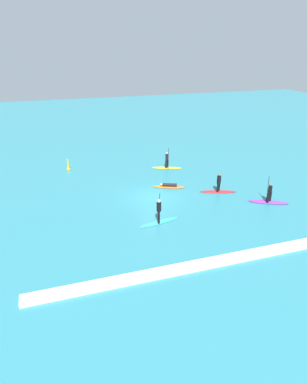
{
  "coord_description": "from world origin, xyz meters",
  "views": [
    {
      "loc": [
        -8.37,
        -25.59,
        12.22
      ],
      "look_at": [
        0.0,
        0.0,
        0.5
      ],
      "focal_mm": 32.1,
      "sensor_mm": 36.0,
      "label": 1
    }
  ],
  "objects_px": {
    "surfer_on_teal_board": "(159,216)",
    "surfer_on_yellow_board": "(167,164)",
    "marker_buoy": "(68,168)",
    "surfer_on_orange_board": "(169,186)",
    "surfer_on_red_board": "(218,187)",
    "surfer_on_purple_board": "(269,199)"
  },
  "relations": [
    {
      "from": "surfer_on_yellow_board",
      "to": "surfer_on_purple_board",
      "type": "height_order",
      "value": "surfer_on_yellow_board"
    },
    {
      "from": "surfer_on_red_board",
      "to": "surfer_on_yellow_board",
      "type": "relative_size",
      "value": 1.02
    },
    {
      "from": "surfer_on_teal_board",
      "to": "surfer_on_yellow_board",
      "type": "xyz_separation_m",
      "value": [
        4.72,
        11.15,
        -0.12
      ]
    },
    {
      "from": "surfer_on_teal_board",
      "to": "surfer_on_red_board",
      "type": "bearing_deg",
      "value": 17.39
    },
    {
      "from": "surfer_on_teal_board",
      "to": "surfer_on_yellow_board",
      "type": "height_order",
      "value": "surfer_on_yellow_board"
    },
    {
      "from": "surfer_on_teal_board",
      "to": "marker_buoy",
      "type": "height_order",
      "value": "surfer_on_teal_board"
    },
    {
      "from": "surfer_on_purple_board",
      "to": "marker_buoy",
      "type": "relative_size",
      "value": 2.42
    },
    {
      "from": "surfer_on_purple_board",
      "to": "marker_buoy",
      "type": "height_order",
      "value": "surfer_on_purple_board"
    },
    {
      "from": "surfer_on_yellow_board",
      "to": "surfer_on_orange_board",
      "type": "bearing_deg",
      "value": -86.4
    },
    {
      "from": "surfer_on_teal_board",
      "to": "surfer_on_yellow_board",
      "type": "relative_size",
      "value": 1.0
    },
    {
      "from": "surfer_on_yellow_board",
      "to": "surfer_on_red_board",
      "type": "bearing_deg",
      "value": -52.2
    },
    {
      "from": "surfer_on_yellow_board",
      "to": "surfer_on_orange_board",
      "type": "distance_m",
      "value": 5.31
    },
    {
      "from": "surfer_on_teal_board",
      "to": "surfer_on_orange_board",
      "type": "distance_m",
      "value": 6.85
    },
    {
      "from": "surfer_on_teal_board",
      "to": "surfer_on_yellow_board",
      "type": "distance_m",
      "value": 12.1
    },
    {
      "from": "surfer_on_teal_board",
      "to": "surfer_on_orange_board",
      "type": "height_order",
      "value": "surfer_on_teal_board"
    },
    {
      "from": "surfer_on_red_board",
      "to": "surfer_on_purple_board",
      "type": "height_order",
      "value": "surfer_on_purple_board"
    },
    {
      "from": "surfer_on_red_board",
      "to": "surfer_on_orange_board",
      "type": "bearing_deg",
      "value": 166.27
    },
    {
      "from": "marker_buoy",
      "to": "surfer_on_teal_board",
      "type": "bearing_deg",
      "value": -69.04
    },
    {
      "from": "surfer_on_red_board",
      "to": "surfer_on_purple_board",
      "type": "relative_size",
      "value": 1.02
    },
    {
      "from": "surfer_on_orange_board",
      "to": "marker_buoy",
      "type": "distance_m",
      "value": 11.33
    },
    {
      "from": "surfer_on_teal_board",
      "to": "marker_buoy",
      "type": "distance_m",
      "value": 14.72
    },
    {
      "from": "surfer_on_teal_board",
      "to": "surfer_on_orange_board",
      "type": "bearing_deg",
      "value": 51.93
    }
  ]
}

